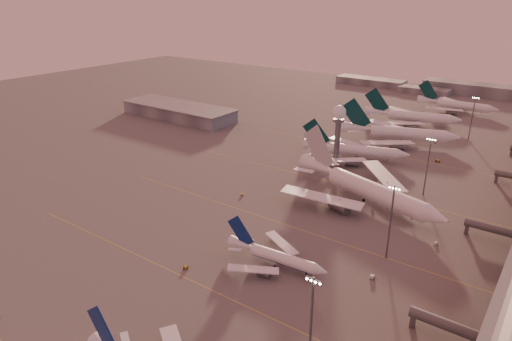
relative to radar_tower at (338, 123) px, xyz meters
The scene contains 22 objects.
ground 121.92m from the radar_tower, 92.39° to the right, with size 700.00×700.00×0.00m, color #565354.
taxiway_markings 71.83m from the radar_tower, 68.66° to the right, with size 180.00×185.25×0.02m.
hangar 127.68m from the radar_tower, behind, with size 82.00×27.00×8.50m.
radar_tower is the anchor object (origin of this frame).
mast_a 131.38m from the radar_tower, 66.17° to the right, with size 3.60×0.56×25.00m.
mast_b 82.32m from the radar_tower, 52.43° to the right, with size 3.60×0.56×25.00m.
mast_c 46.66m from the radar_tower, 12.53° to the right, with size 3.60×0.56×25.00m.
mast_d 91.11m from the radar_tower, 61.74° to the left, with size 3.60×0.56×25.00m.
distant_horizon 205.86m from the radar_tower, 90.67° to the left, with size 165.00×37.50×9.00m.
narrowbody_mid 94.08m from the radar_tower, 74.93° to the right, with size 34.62×27.57×13.52m.
widebody_white 44.93m from the radar_tower, 47.28° to the right, with size 70.31×55.48×25.55m.
greentail_a 22.56m from the radar_tower, 73.62° to the left, with size 51.44×40.88×19.35m.
greentail_b 56.33m from the radar_tower, 76.40° to the left, with size 62.35×49.56×23.43m.
greentail_c 95.30m from the radar_tower, 86.11° to the left, with size 58.09×46.32×21.55m.
greentail_d 146.43m from the radar_tower, 81.61° to the left, with size 54.50×44.05×19.81m.
gsv_tug_mid 108.46m from the radar_tower, 88.61° to the right, with size 3.54×3.67×0.91m.
gsv_truck_b 95.65m from the radar_tower, 56.76° to the right, with size 6.18×2.61×2.44m.
gsv_truck_c 59.65m from the radar_tower, 105.88° to the right, with size 4.99×4.35×1.98m.
gsv_catering_b 79.51m from the radar_tower, 38.16° to the right, with size 5.04×2.85×3.91m.
gsv_tug_far 30.48m from the radar_tower, 54.53° to the right, with size 3.57×3.93×0.96m.
gsv_truck_d 26.26m from the radar_tower, 163.57° to the left, with size 3.48×5.48×2.08m.
gsv_tug_hangar 55.20m from the radar_tower, 40.58° to the left, with size 4.59×4.09×1.12m.
Camera 1 is at (93.79, -69.91, 79.17)m, focal length 32.00 mm.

